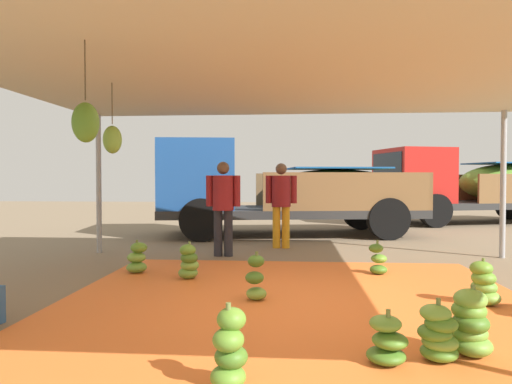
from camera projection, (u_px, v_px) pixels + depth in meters
ground_plane at (294, 258)px, 8.42m from camera, size 40.00×40.00×0.00m
tarp_orange at (295, 301)px, 5.43m from camera, size 5.56×5.16×0.01m
tent_canopy at (293, 72)px, 5.26m from camera, size 8.00×7.00×2.75m
banana_bunch_0 at (137, 259)px, 7.05m from camera, size 0.42×0.40×0.50m
banana_bunch_1 at (438, 334)px, 3.62m from camera, size 0.43×0.40×0.50m
banana_bunch_2 at (378, 260)px, 6.95m from camera, size 0.38×0.37×0.51m
banana_bunch_3 at (387, 342)px, 3.58m from camera, size 0.43×0.43×0.42m
banana_bunch_4 at (189, 263)px, 6.60m from camera, size 0.40×0.41×0.54m
banana_bunch_5 at (230, 351)px, 3.15m from camera, size 0.33×0.33×0.59m
banana_bunch_6 at (256, 279)px, 5.46m from camera, size 0.34×0.34×0.58m
banana_bunch_7 at (470, 324)px, 3.74m from camera, size 0.42×0.42×0.58m
banana_bunch_8 at (484, 284)px, 5.26m from camera, size 0.38×0.37×0.53m
cargo_truck_main at (277, 189)px, 11.86m from camera, size 6.79×3.37×2.40m
cargo_truck_far at (472, 185)px, 15.09m from camera, size 6.76×3.98×2.40m
worker_0 at (281, 199)px, 9.60m from camera, size 0.65×0.40×1.77m
worker_1 at (223, 201)px, 8.58m from camera, size 0.65×0.40×1.77m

